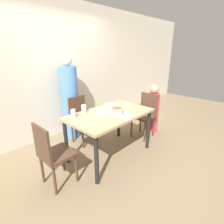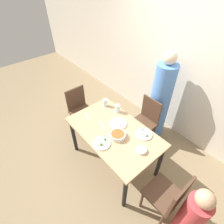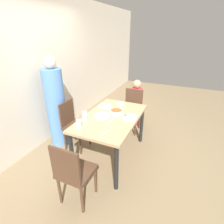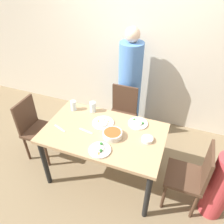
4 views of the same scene
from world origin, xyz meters
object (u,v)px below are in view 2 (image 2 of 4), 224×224
Objects in this scene: chair_child_spot at (168,196)px; bowl_curry at (118,135)px; plate_rice_adult at (118,124)px; chair_adult_spot at (145,120)px; person_adult at (160,100)px; glass_water_tall at (105,103)px; person_child at (190,217)px.

chair_child_spot reaches higher than bowl_curry.
chair_adult_spot is at bearing 86.62° from plate_rice_adult.
chair_adult_spot is 0.44m from person_adult.
person_adult reaches higher than bowl_curry.
glass_water_tall reaches higher than bowl_curry.
chair_adult_spot is at bearing 100.48° from bowl_curry.
glass_water_tall is at bearing -100.48° from chair_child_spot.
glass_water_tall is at bearing 155.27° from bowl_curry.
chair_child_spot is 1.14m from plate_rice_adult.
bowl_curry reaches higher than plate_rice_adult.
plate_rice_adult is at bearing 173.61° from person_child.
chair_child_spot is 0.85× the size of person_child.
glass_water_tall is (-0.50, -0.49, 0.35)m from chair_adult_spot.
chair_adult_spot is at bearing 150.11° from person_child.
person_adult is at bearing 87.82° from plate_rice_adult.
plate_rice_adult is at bearing -98.12° from chair_child_spot.
person_adult is 6.47× the size of plate_rice_adult.
plate_rice_adult is (-0.18, 0.17, -0.02)m from bowl_curry.
person_child reaches higher than glass_water_tall.
person_child is at bearing 0.50° from bowl_curry.
person_child is 1.25m from bowl_curry.
bowl_curry is (0.15, -1.14, 0.04)m from person_adult.
bowl_curry is (-1.21, -0.01, 0.32)m from person_child.
chair_child_spot is at bearing -46.76° from person_adult.
glass_water_tall is at bearing -135.69° from chair_adult_spot.
glass_water_tall is (-0.50, -0.84, 0.08)m from person_adult.
plate_rice_adult is 0.49m from glass_water_tall.
chair_adult_spot is at bearing 44.31° from glass_water_tall.
chair_adult_spot is 1.57m from person_child.
person_child is (1.36, -1.12, -0.28)m from person_adult.
chair_adult_spot reaches higher than plate_rice_adult.
person_child is 1.92m from glass_water_tall.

